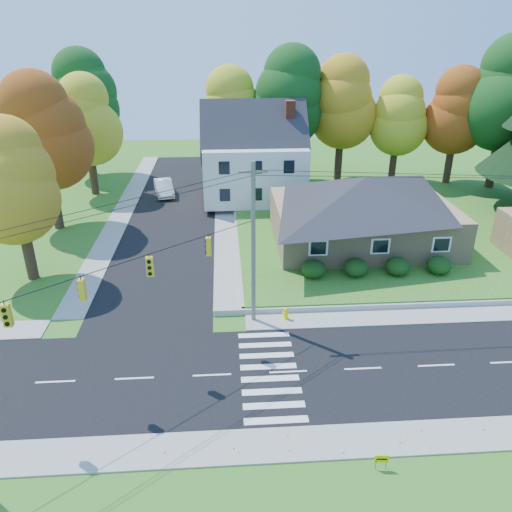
{
  "coord_description": "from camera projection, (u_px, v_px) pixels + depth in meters",
  "views": [
    {
      "loc": [
        -3.13,
        -21.09,
        16.56
      ],
      "look_at": [
        -1.15,
        8.0,
        3.08
      ],
      "focal_mm": 35.0,
      "sensor_mm": 36.0,
      "label": 1
    }
  ],
  "objects": [
    {
      "name": "yard_sign",
      "position": [
        382.0,
        459.0,
        20.3
      ],
      "size": [
        0.59,
        0.08,
        0.73
      ],
      "color": "black",
      "rests_on": "ground"
    },
    {
      "name": "tree_west_1",
      "position": [
        43.0,
        133.0,
        41.5
      ],
      "size": [
        7.28,
        7.28,
        13.56
      ],
      "color": "#3F2A19",
      "rests_on": "ground"
    },
    {
      "name": "sidewalk_north",
      "position": [
        278.0,
        321.0,
        30.75
      ],
      "size": [
        90.0,
        2.0,
        0.08
      ],
      "primitive_type": "cube",
      "color": "#9C9A90",
      "rests_on": "ground"
    },
    {
      "name": "tree_lot_5",
      "position": [
        507.0,
        94.0,
        50.7
      ],
      "size": [
        8.4,
        8.4,
        15.64
      ],
      "color": "#3F2A19",
      "rests_on": "lawn"
    },
    {
      "name": "road_main",
      "position": [
        288.0,
        372.0,
        26.23
      ],
      "size": [
        90.0,
        8.0,
        0.02
      ],
      "primitive_type": "cube",
      "color": "black",
      "rests_on": "ground"
    },
    {
      "name": "tree_lot_1",
      "position": [
        289.0,
        99.0,
        52.33
      ],
      "size": [
        7.84,
        7.84,
        14.6
      ],
      "color": "#3F2A19",
      "rests_on": "lawn"
    },
    {
      "name": "tree_west_0",
      "position": [
        14.0,
        182.0,
        33.06
      ],
      "size": [
        6.16,
        6.16,
        11.47
      ],
      "color": "#3F2A19",
      "rests_on": "ground"
    },
    {
      "name": "sidewalk_south",
      "position": [
        303.0,
        444.0,
        21.69
      ],
      "size": [
        90.0,
        2.0,
        0.08
      ],
      "primitive_type": "cube",
      "color": "#9C9A90",
      "rests_on": "ground"
    },
    {
      "name": "fire_hydrant",
      "position": [
        286.0,
        314.0,
        30.75
      ],
      "size": [
        0.49,
        0.38,
        0.86
      ],
      "color": "#F0E600",
      "rests_on": "ground"
    },
    {
      "name": "tree_west_2",
      "position": [
        85.0,
        120.0,
        50.89
      ],
      "size": [
        6.72,
        6.72,
        12.51
      ],
      "color": "#3F2A19",
      "rests_on": "ground"
    },
    {
      "name": "traffic_infrastructure",
      "position": [
        285.0,
        273.0,
        25.3
      ],
      "size": [
        38.1,
        10.66,
        10.0
      ],
      "color": "#666059",
      "rests_on": "ground"
    },
    {
      "name": "white_car",
      "position": [
        164.0,
        187.0,
        53.36
      ],
      "size": [
        2.71,
        5.2,
        1.63
      ],
      "primitive_type": "imported",
      "rotation": [
        0.0,
        0.0,
        0.21
      ],
      "color": "silver",
      "rests_on": "road_cross"
    },
    {
      "name": "tree_lot_4",
      "position": [
        457.0,
        111.0,
        53.09
      ],
      "size": [
        6.72,
        6.72,
        12.51
      ],
      "color": "#3F2A19",
      "rests_on": "lawn"
    },
    {
      "name": "ground",
      "position": [
        288.0,
        372.0,
        26.24
      ],
      "size": [
        120.0,
        120.0,
        0.0
      ],
      "primitive_type": "plane",
      "color": "#3D7923"
    },
    {
      "name": "ranch_house",
      "position": [
        363.0,
        209.0,
        39.85
      ],
      "size": [
        14.6,
        10.6,
        5.4
      ],
      "color": "tan",
      "rests_on": "lawn"
    },
    {
      "name": "tree_lot_3",
      "position": [
        398.0,
        117.0,
        53.9
      ],
      "size": [
        6.16,
        6.16,
        11.47
      ],
      "color": "#3F2A19",
      "rests_on": "lawn"
    },
    {
      "name": "lawn",
      "position": [
        399.0,
        221.0,
        45.95
      ],
      "size": [
        30.0,
        30.0,
        0.5
      ],
      "primitive_type": "cube",
      "color": "#3D7923",
      "rests_on": "ground"
    },
    {
      "name": "hedge_row",
      "position": [
        377.0,
        267.0,
        35.1
      ],
      "size": [
        10.7,
        1.7,
        1.27
      ],
      "color": "#163A10",
      "rests_on": "lawn"
    },
    {
      "name": "tree_lot_0",
      "position": [
        232.0,
        111.0,
        53.42
      ],
      "size": [
        6.72,
        6.72,
        12.51
      ],
      "color": "#3F2A19",
      "rests_on": "lawn"
    },
    {
      "name": "colonial_house",
      "position": [
        254.0,
        158.0,
        49.67
      ],
      "size": [
        10.4,
        8.4,
        9.6
      ],
      "color": "silver",
      "rests_on": "lawn"
    },
    {
      "name": "tree_west_3",
      "position": [
        83.0,
        97.0,
        57.47
      ],
      "size": [
        7.84,
        7.84,
        14.6
      ],
      "color": "#3F2A19",
      "rests_on": "ground"
    },
    {
      "name": "tree_lot_2",
      "position": [
        343.0,
        103.0,
        53.88
      ],
      "size": [
        7.28,
        7.28,
        13.56
      ],
      "color": "#3F2A19",
      "rests_on": "lawn"
    },
    {
      "name": "road_cross",
      "position": [
        175.0,
        210.0,
        49.29
      ],
      "size": [
        8.0,
        44.0,
        0.02
      ],
      "primitive_type": "cube",
      "color": "black",
      "rests_on": "ground"
    }
  ]
}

